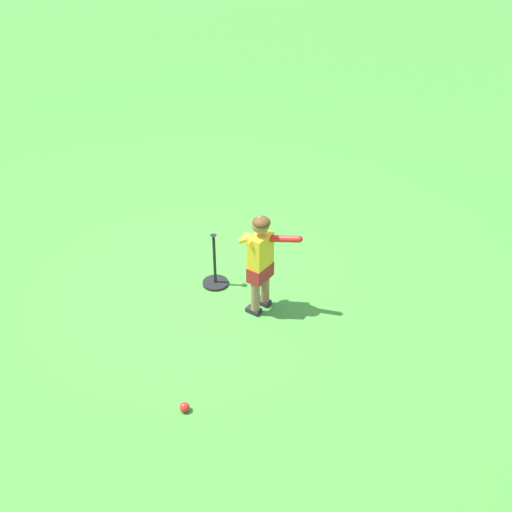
# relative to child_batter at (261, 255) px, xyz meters

# --- Properties ---
(ground_plane) EXTENTS (40.00, 40.00, 0.00)m
(ground_plane) POSITION_rel_child_batter_xyz_m (-0.59, 0.37, -0.65)
(ground_plane) COLOR #479338
(child_batter) EXTENTS (0.59, 0.35, 1.08)m
(child_batter) POSITION_rel_child_batter_xyz_m (0.00, 0.00, 0.00)
(child_batter) COLOR #232328
(child_batter) RESTS_ON ground
(play_ball_far_right) EXTENTS (0.09, 0.09, 0.09)m
(play_ball_far_right) POSITION_rel_child_batter_xyz_m (-0.83, -1.28, -0.61)
(play_ball_far_right) COLOR red
(play_ball_far_right) RESTS_ON ground
(batting_tee) EXTENTS (0.28, 0.28, 0.62)m
(batting_tee) POSITION_rel_child_batter_xyz_m (-0.42, 0.49, -0.55)
(batting_tee) COLOR black
(batting_tee) RESTS_ON ground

